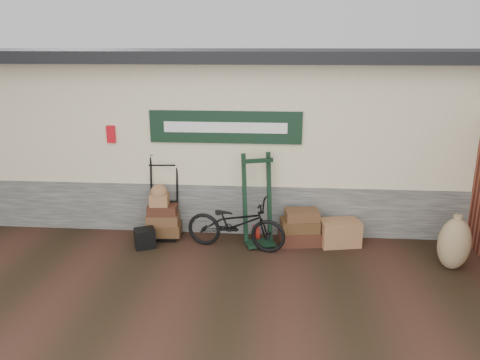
% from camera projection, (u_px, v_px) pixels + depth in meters
% --- Properties ---
extents(ground, '(80.00, 80.00, 0.00)m').
position_uv_depth(ground, '(238.00, 258.00, 7.54)').
color(ground, black).
rests_on(ground, ground).
extents(station_building, '(14.40, 4.10, 3.20)m').
position_uv_depth(station_building, '(249.00, 129.00, 9.70)').
color(station_building, '#4C4C47').
rests_on(station_building, ground).
extents(porter_trolley, '(0.77, 0.60, 1.47)m').
position_uv_depth(porter_trolley, '(164.00, 196.00, 8.24)').
color(porter_trolley, black).
rests_on(porter_trolley, ground).
extents(green_barrow, '(0.68, 0.63, 1.56)m').
position_uv_depth(green_barrow, '(258.00, 200.00, 7.89)').
color(green_barrow, black).
rests_on(green_barrow, ground).
extents(suitcase_stack, '(0.75, 0.53, 0.61)m').
position_uv_depth(suitcase_stack, '(300.00, 227.00, 7.99)').
color(suitcase_stack, '#3D2013').
rests_on(suitcase_stack, ground).
extents(wicker_hamper, '(0.73, 0.55, 0.43)m').
position_uv_depth(wicker_hamper, '(339.00, 233.00, 7.97)').
color(wicker_hamper, brown).
rests_on(wicker_hamper, ground).
extents(black_trunk, '(0.41, 0.39, 0.33)m').
position_uv_depth(black_trunk, '(145.00, 238.00, 7.88)').
color(black_trunk, black).
rests_on(black_trunk, ground).
extents(bicycle, '(0.90, 1.77, 0.98)m').
position_uv_depth(bicycle, '(236.00, 221.00, 7.75)').
color(bicycle, black).
rests_on(bicycle, ground).
extents(burlap_sack_left, '(0.63, 0.58, 0.82)m').
position_uv_depth(burlap_sack_left, '(454.00, 244.00, 7.06)').
color(burlap_sack_left, olive).
rests_on(burlap_sack_left, ground).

